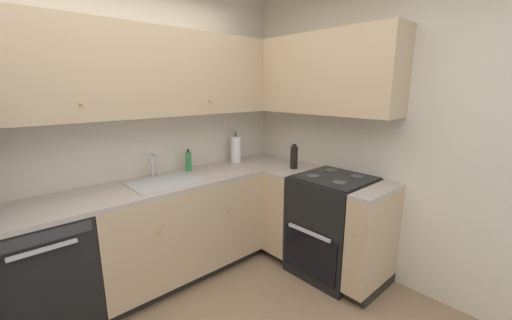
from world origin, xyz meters
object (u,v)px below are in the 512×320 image
object	(u,v)px
dishwasher	(42,275)
paper_towel_roll	(236,149)
oven_range	(332,225)
oil_bottle	(294,157)
soap_bottle	(189,161)

from	to	relation	value
dishwasher	paper_towel_roll	size ratio (longest dim) A/B	2.62
oven_range	oil_bottle	size ratio (longest dim) A/B	4.37
dishwasher	soap_bottle	world-z (taller)	soap_bottle
dishwasher	oil_bottle	xyz separation A→B (m)	(2.09, -0.45, 0.59)
dishwasher	oil_bottle	bearing A→B (deg)	-12.02
paper_towel_roll	soap_bottle	bearing A→B (deg)	177.97
dishwasher	soap_bottle	xyz separation A→B (m)	(1.28, 0.18, 0.57)
dishwasher	soap_bottle	bearing A→B (deg)	8.01
oven_range	soap_bottle	world-z (taller)	soap_bottle
dishwasher	oven_range	world-z (taller)	oven_range
soap_bottle	dishwasher	bearing A→B (deg)	-171.99
dishwasher	oven_range	xyz separation A→B (m)	(2.11, -0.91, 0.02)
oven_range	paper_towel_roll	distance (m)	1.25
oil_bottle	paper_towel_roll	bearing A→B (deg)	112.19
dishwasher	soap_bottle	size ratio (longest dim) A/B	4.19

